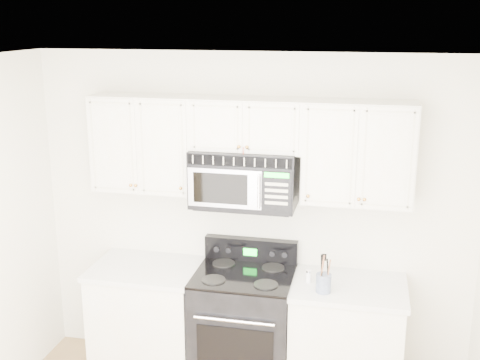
# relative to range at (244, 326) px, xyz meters

# --- Properties ---
(room) EXTENTS (3.51, 3.51, 2.61)m
(room) POSITION_rel_range_xyz_m (-0.00, -1.43, 0.82)
(room) COLOR #A28453
(room) RESTS_ON ground
(base_cabinet_left) EXTENTS (0.86, 0.65, 0.92)m
(base_cabinet_left) POSITION_rel_range_xyz_m (-0.80, 0.01, -0.06)
(base_cabinet_left) COLOR beige
(base_cabinet_left) RESTS_ON ground
(base_cabinet_right) EXTENTS (0.86, 0.65, 0.92)m
(base_cabinet_right) POSITION_rel_range_xyz_m (0.80, 0.01, -0.06)
(base_cabinet_right) COLOR beige
(base_cabinet_right) RESTS_ON ground
(range) EXTENTS (0.76, 0.69, 1.12)m
(range) POSITION_rel_range_xyz_m (0.00, 0.00, 0.00)
(range) COLOR black
(range) RESTS_ON ground
(upper_cabinets) EXTENTS (2.44, 0.37, 0.75)m
(upper_cabinets) POSITION_rel_range_xyz_m (-0.00, 0.15, 1.45)
(upper_cabinets) COLOR beige
(upper_cabinets) RESTS_ON ground
(microwave) EXTENTS (0.79, 0.45, 0.44)m
(microwave) POSITION_rel_range_xyz_m (-0.02, 0.12, 1.19)
(microwave) COLOR black
(microwave) RESTS_ON ground
(utensil_crock) EXTENTS (0.11, 0.11, 0.30)m
(utensil_crock) POSITION_rel_range_xyz_m (0.62, -0.16, 0.51)
(utensil_crock) COLOR gray
(utensil_crock) RESTS_ON base_cabinet_right
(shaker_salt) EXTENTS (0.04, 0.04, 0.10)m
(shaker_salt) POSITION_rel_range_xyz_m (0.50, -0.02, 0.49)
(shaker_salt) COLOR white
(shaker_salt) RESTS_ON base_cabinet_right
(shaker_pepper) EXTENTS (0.04, 0.04, 0.10)m
(shaker_pepper) POSITION_rel_range_xyz_m (0.60, -0.00, 0.48)
(shaker_pepper) COLOR white
(shaker_pepper) RESTS_ON base_cabinet_right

